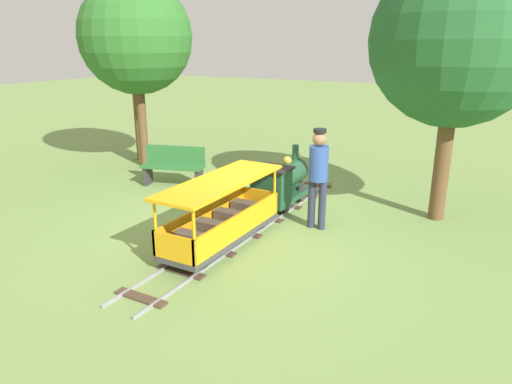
{
  "coord_description": "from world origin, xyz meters",
  "views": [
    {
      "loc": [
        3.54,
        -6.09,
        2.85
      ],
      "look_at": [
        0.0,
        0.22,
        0.55
      ],
      "focal_mm": 32.79,
      "sensor_mm": 36.0,
      "label": 1
    }
  ],
  "objects": [
    {
      "name": "park_bench",
      "position": [
        -2.59,
        1.31,
        0.42
      ],
      "size": [
        1.36,
        0.76,
        0.82
      ],
      "color": "#2D6B33",
      "rests_on": "ground_plane"
    },
    {
      "name": "track",
      "position": [
        0.0,
        0.11,
        0.02
      ],
      "size": [
        0.71,
        6.05,
        0.04
      ],
      "color": "gray",
      "rests_on": "ground_plane"
    },
    {
      "name": "ground_plane",
      "position": [
        0.0,
        0.0,
        0.0
      ],
      "size": [
        60.0,
        60.0,
        0.0
      ],
      "primitive_type": "plane",
      "color": "#75934C"
    },
    {
      "name": "locomotive",
      "position": [
        0.0,
        1.15,
        0.48
      ],
      "size": [
        0.67,
        1.45,
        1.01
      ],
      "color": "#1E472D",
      "rests_on": "ground_plane"
    },
    {
      "name": "conductor_person",
      "position": [
        0.94,
        0.54,
        0.96
      ],
      "size": [
        0.3,
        0.3,
        1.62
      ],
      "color": "#282D47",
      "rests_on": "ground_plane"
    },
    {
      "name": "passenger_car",
      "position": [
        0.0,
        -0.79,
        0.42
      ],
      "size": [
        0.77,
        2.35,
        0.97
      ],
      "color": "#3F3F3F",
      "rests_on": "ground_plane"
    },
    {
      "name": "oak_tree_near",
      "position": [
        -4.25,
        2.25,
        2.99
      ],
      "size": [
        2.56,
        2.56,
        4.28
      ],
      "color": "brown",
      "rests_on": "ground_plane"
    },
    {
      "name": "oak_tree_far",
      "position": [
        2.56,
        1.95,
        2.89
      ],
      "size": [
        2.67,
        2.67,
        4.24
      ],
      "color": "brown",
      "rests_on": "ground_plane"
    },
    {
      "name": "oak_tree_distant",
      "position": [
        -4.76,
        2.75,
        3.0
      ],
      "size": [
        1.61,
        1.61,
        3.9
      ],
      "color": "brown",
      "rests_on": "ground_plane"
    }
  ]
}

